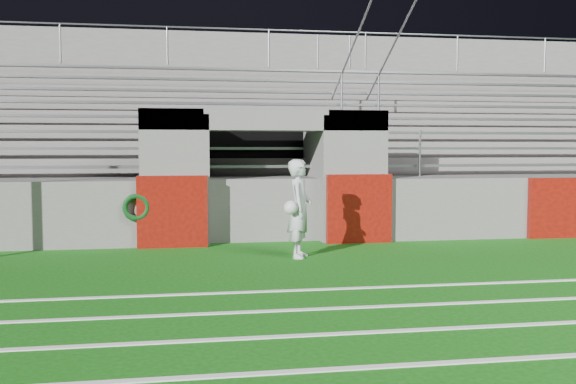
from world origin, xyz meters
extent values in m
plane|color=#10540E|center=(0.00, 0.00, 0.00)|extent=(90.00, 90.00, 0.00)
cube|color=white|center=(0.00, -4.00, 0.01)|extent=(28.00, 0.09, 0.01)
cube|color=white|center=(0.00, -3.00, 0.01)|extent=(28.00, 0.09, 0.01)
cube|color=white|center=(0.00, -2.00, 0.01)|extent=(28.00, 0.09, 0.01)
cube|color=white|center=(0.00, -1.00, 0.01)|extent=(28.00, 0.09, 0.01)
cube|color=#5C5957|center=(-1.80, 3.50, 1.30)|extent=(1.20, 1.00, 2.60)
cube|color=#5C5957|center=(1.80, 3.50, 1.30)|extent=(1.20, 1.00, 2.60)
cube|color=black|center=(0.00, 5.20, 1.25)|extent=(2.60, 0.20, 2.50)
cube|color=#5C5957|center=(-1.15, 4.10, 1.25)|extent=(0.10, 2.20, 2.50)
cube|color=#5C5957|center=(1.15, 4.10, 1.25)|extent=(0.10, 2.20, 2.50)
cube|color=#5C5957|center=(0.00, 3.50, 2.40)|extent=(4.80, 1.00, 0.40)
cube|color=#5C5957|center=(0.00, 7.35, 1.15)|extent=(26.00, 8.00, 0.20)
cube|color=#5C5957|center=(0.00, 7.35, 0.53)|extent=(26.00, 8.00, 1.05)
cube|color=#580C07|center=(-1.80, 2.94, 0.68)|extent=(1.30, 0.15, 1.35)
cube|color=#580C07|center=(1.80, 2.94, 0.68)|extent=(1.30, 0.15, 1.35)
cube|color=gray|center=(0.00, 4.43, 1.47)|extent=(23.00, 0.28, 0.06)
cube|color=#5C5957|center=(0.00, 5.28, 1.44)|extent=(24.00, 0.75, 0.38)
cube|color=gray|center=(0.00, 5.18, 1.85)|extent=(23.00, 0.28, 0.06)
cube|color=#5C5957|center=(0.00, 6.03, 1.63)|extent=(24.00, 0.75, 0.76)
cube|color=gray|center=(0.00, 5.93, 2.23)|extent=(23.00, 0.28, 0.06)
cube|color=#5C5957|center=(0.00, 6.78, 1.82)|extent=(24.00, 0.75, 1.14)
cube|color=gray|center=(0.00, 6.68, 2.61)|extent=(23.00, 0.28, 0.06)
cube|color=#5C5957|center=(0.00, 7.53, 2.01)|extent=(24.00, 0.75, 1.52)
cube|color=gray|center=(0.00, 7.43, 2.99)|extent=(23.00, 0.28, 0.06)
cube|color=#5C5957|center=(0.00, 8.28, 2.20)|extent=(24.00, 0.75, 1.90)
cube|color=gray|center=(0.00, 8.18, 3.37)|extent=(23.00, 0.28, 0.06)
cube|color=#5C5957|center=(0.00, 9.03, 2.39)|extent=(24.00, 0.75, 2.28)
cube|color=gray|center=(0.00, 8.93, 3.75)|extent=(23.00, 0.28, 0.06)
cube|color=#5C5957|center=(0.00, 9.78, 2.58)|extent=(24.00, 0.75, 2.66)
cube|color=gray|center=(0.00, 9.68, 4.13)|extent=(23.00, 0.28, 0.06)
cube|color=#5C5957|center=(0.00, 10.45, 2.65)|extent=(26.00, 0.60, 5.29)
cylinder|color=#A5A8AD|center=(2.50, 4.15, 1.75)|extent=(0.05, 0.05, 1.00)
cylinder|color=#A5A8AD|center=(2.50, 7.15, 3.27)|extent=(0.05, 0.05, 1.00)
cylinder|color=#A5A8AD|center=(2.50, 10.15, 4.79)|extent=(0.05, 0.05, 1.00)
cylinder|color=#A5A8AD|center=(2.50, 7.15, 3.77)|extent=(0.05, 6.02, 3.08)
cylinder|color=#A5A8AD|center=(3.50, 4.15, 1.75)|extent=(0.05, 0.05, 1.00)
cylinder|color=#A5A8AD|center=(3.50, 7.15, 3.27)|extent=(0.05, 0.05, 1.00)
cylinder|color=#A5A8AD|center=(3.50, 10.15, 4.79)|extent=(0.05, 0.05, 1.00)
cylinder|color=#A5A8AD|center=(3.50, 7.15, 3.77)|extent=(0.05, 6.02, 3.08)
cylinder|color=#A5A8AD|center=(-5.00, 10.15, 4.84)|extent=(0.05, 0.05, 1.10)
cylinder|color=#A5A8AD|center=(-2.00, 10.15, 4.84)|extent=(0.05, 0.05, 1.10)
cylinder|color=#A5A8AD|center=(1.00, 10.15, 4.84)|extent=(0.05, 0.05, 1.10)
cylinder|color=#A5A8AD|center=(4.00, 10.15, 4.84)|extent=(0.05, 0.05, 1.10)
cylinder|color=#A5A8AD|center=(7.00, 10.15, 4.84)|extent=(0.05, 0.05, 1.10)
cylinder|color=#A5A8AD|center=(10.00, 10.15, 4.84)|extent=(0.05, 0.05, 1.10)
cylinder|color=#A5A8AD|center=(0.00, 10.15, 5.39)|extent=(24.00, 0.05, 0.05)
imported|color=silver|center=(0.35, 1.50, 0.84)|extent=(0.58, 0.71, 1.67)
sphere|color=white|center=(0.15, 1.25, 0.88)|extent=(0.23, 0.23, 0.23)
torus|color=#0B3B15|center=(-2.45, 2.95, 0.75)|extent=(0.51, 0.09, 0.51)
torus|color=#0C3C14|center=(-2.45, 2.90, 0.77)|extent=(0.50, 0.10, 0.50)
camera|label=1|loc=(-1.62, -9.15, 1.88)|focal=40.00mm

